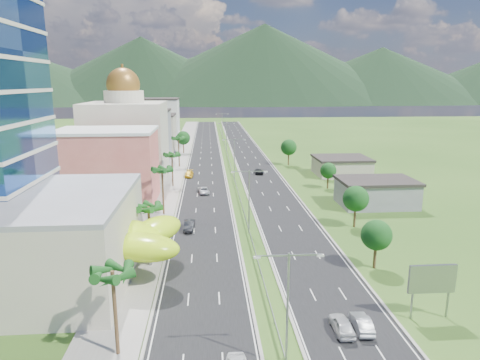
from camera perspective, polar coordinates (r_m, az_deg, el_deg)
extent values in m
plane|color=#2D5119|center=(63.99, 2.07, -10.20)|extent=(500.00, 500.00, 0.00)
cube|color=black|center=(150.58, -4.57, 3.30)|extent=(11.00, 260.00, 0.04)
cube|color=black|center=(151.24, 1.13, 3.38)|extent=(11.00, 260.00, 0.04)
cube|color=gray|center=(150.92, -8.18, 3.24)|extent=(7.00, 260.00, 0.12)
cube|color=gray|center=(132.92, -1.35, 2.31)|extent=(0.08, 216.00, 0.28)
cube|color=gray|center=(233.88, -2.67, 6.84)|extent=(0.10, 0.12, 0.70)
cylinder|color=gray|center=(39.37, 6.33, -17.07)|extent=(0.20, 0.20, 11.00)
cube|color=gray|center=(36.78, 4.30, -10.05)|extent=(2.88, 0.12, 0.12)
cube|color=gray|center=(37.30, 8.74, -9.83)|extent=(2.88, 0.12, 0.12)
cube|color=silver|center=(36.66, 2.29, -10.27)|extent=(0.60, 0.25, 0.18)
cube|color=silver|center=(37.64, 10.67, -9.86)|extent=(0.60, 0.25, 0.18)
cylinder|color=gray|center=(71.54, 1.22, -3.00)|extent=(0.20, 0.20, 11.00)
cube|color=gray|center=(70.15, 0.07, 1.14)|extent=(2.88, 0.12, 0.12)
cube|color=gray|center=(70.42, 2.41, 1.18)|extent=(2.88, 0.12, 0.12)
cube|color=silver|center=(70.08, -0.97, 1.05)|extent=(0.60, 0.25, 0.18)
cube|color=silver|center=(70.60, 3.44, 1.11)|extent=(0.60, 0.25, 0.18)
cylinder|color=gray|center=(110.43, -0.77, 2.69)|extent=(0.20, 0.20, 11.00)
cube|color=gray|center=(109.53, -1.53, 5.41)|extent=(2.88, 0.12, 0.12)
cube|color=gray|center=(109.71, -0.03, 5.43)|extent=(2.88, 0.12, 0.12)
cube|color=silver|center=(109.49, -2.21, 5.35)|extent=(0.60, 0.25, 0.18)
cube|color=silver|center=(109.82, 0.64, 5.38)|extent=(0.60, 0.25, 0.18)
cylinder|color=gray|center=(154.86, -1.81, 5.65)|extent=(0.20, 0.20, 11.00)
cube|color=gray|center=(154.22, -2.36, 7.59)|extent=(2.88, 0.12, 0.12)
cube|color=gray|center=(154.35, -1.28, 7.61)|extent=(2.88, 0.12, 0.12)
cube|color=silver|center=(154.19, -2.84, 7.55)|extent=(0.60, 0.25, 0.18)
cube|color=silver|center=(154.43, -0.81, 7.57)|extent=(0.60, 0.25, 0.18)
cylinder|color=gray|center=(199.54, -2.39, 7.28)|extent=(0.20, 0.20, 11.00)
cube|color=gray|center=(199.05, -2.82, 8.79)|extent=(2.88, 0.12, 0.12)
cube|color=gray|center=(199.15, -1.98, 8.80)|extent=(2.88, 0.12, 0.12)
cube|color=silver|center=(199.03, -3.19, 8.76)|extent=(0.60, 0.25, 0.18)
cube|color=silver|center=(199.21, -1.61, 8.78)|extent=(0.60, 0.25, 0.18)
cube|color=#B6AD96|center=(61.47, -28.60, -7.34)|extent=(30.00, 24.00, 11.00)
cylinder|color=gray|center=(63.43, -20.10, -9.29)|extent=(0.50, 0.50, 4.00)
cylinder|color=gray|center=(57.36, -14.57, -11.29)|extent=(0.50, 0.50, 4.00)
cylinder|color=gray|center=(55.58, -19.28, -12.44)|extent=(0.50, 0.50, 4.00)
cylinder|color=gray|center=(61.59, -11.91, -9.42)|extent=(0.50, 0.50, 4.00)
cube|color=#CA5A52|center=(94.60, -17.26, 1.60)|extent=(20.00, 15.00, 15.00)
cube|color=beige|center=(116.44, -14.88, 5.04)|extent=(20.00, 20.00, 20.00)
cylinder|color=beige|center=(115.51, -15.21, 10.69)|extent=(10.00, 10.00, 3.00)
sphere|color=brown|center=(115.45, -15.30, 12.18)|extent=(8.40, 8.40, 8.40)
cube|color=gray|center=(140.99, -12.62, 5.65)|extent=(16.00, 15.00, 16.00)
cube|color=#B6AD96|center=(162.81, -11.51, 6.11)|extent=(16.00, 15.00, 13.00)
cube|color=silver|center=(185.29, -10.69, 7.72)|extent=(16.00, 15.00, 18.00)
cylinder|color=gray|center=(51.59, 21.92, -15.22)|extent=(0.24, 0.24, 3.20)
cylinder|color=gray|center=(53.40, 25.90, -14.62)|extent=(0.24, 0.24, 3.20)
cube|color=#D85919|center=(51.19, 24.26, -11.93)|extent=(5.20, 0.35, 3.20)
cube|color=gray|center=(93.18, 17.70, -1.75)|extent=(15.00, 10.00, 5.00)
cube|color=#B6AD96|center=(121.43, 13.36, 1.70)|extent=(14.00, 12.00, 4.40)
cylinder|color=#47301C|center=(42.94, -16.28, -16.74)|extent=(0.36, 0.36, 8.50)
cylinder|color=#47301C|center=(64.74, -11.97, -6.65)|extent=(0.36, 0.36, 7.50)
cylinder|color=#47301C|center=(83.54, -10.23, -1.58)|extent=(0.36, 0.36, 9.00)
cylinder|color=#47301C|center=(105.97, -9.00, 1.27)|extent=(0.36, 0.36, 8.00)
cylinder|color=#47301C|center=(130.43, -8.15, 3.66)|extent=(0.36, 0.36, 8.80)
cylinder|color=#47301C|center=(155.38, -7.54, 4.43)|extent=(0.40, 0.40, 4.90)
sphere|color=#174918|center=(154.95, -7.57, 5.58)|extent=(4.90, 4.90, 4.90)
cylinder|color=#47301C|center=(62.48, 17.56, -9.34)|extent=(0.40, 0.40, 4.20)
sphere|color=#174918|center=(61.54, 17.73, -7.00)|extent=(4.20, 4.20, 4.20)
cylinder|color=#47301C|center=(78.41, 15.07, -4.48)|extent=(0.40, 0.40, 4.55)
sphere|color=#174918|center=(77.60, 15.19, -2.41)|extent=(4.55, 4.55, 4.55)
cylinder|color=#47301C|center=(105.15, 11.63, -0.09)|extent=(0.40, 0.40, 3.85)
sphere|color=#174918|center=(104.63, 11.70, 1.24)|extent=(3.85, 3.85, 3.85)
cylinder|color=#47301C|center=(132.77, 6.48, 3.02)|extent=(0.40, 0.40, 4.90)
sphere|color=#174918|center=(132.27, 6.51, 4.36)|extent=(4.90, 4.90, 4.90)
imported|color=black|center=(75.16, -6.78, -6.03)|extent=(1.86, 4.86, 1.58)
imported|color=#B1B3B9|center=(98.88, -4.88, -1.40)|extent=(2.99, 5.23, 1.38)
imported|color=gold|center=(116.68, -6.81, 0.81)|extent=(2.40, 5.42, 1.55)
imported|color=silver|center=(47.50, 13.43, -18.24)|extent=(1.91, 4.63, 1.57)
imported|color=#A1A4A8|center=(48.35, 15.92, -17.86)|extent=(1.89, 4.60, 1.48)
imported|color=black|center=(119.97, 2.52, 1.18)|extent=(2.44, 4.91, 1.34)
imported|color=black|center=(72.97, -6.88, -6.80)|extent=(0.70, 1.83, 1.14)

